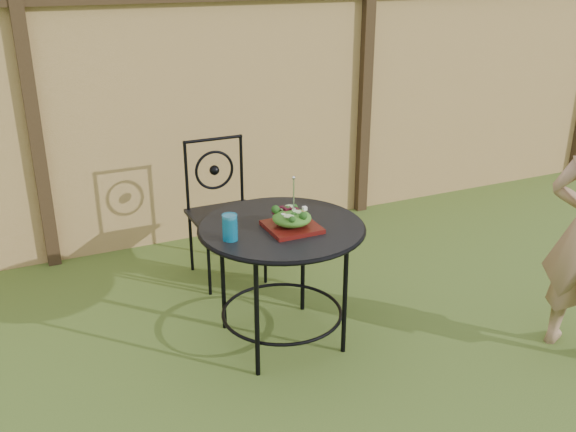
% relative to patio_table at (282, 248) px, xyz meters
% --- Properties ---
extents(ground, '(60.00, 60.00, 0.00)m').
position_rel_patio_table_xyz_m(ground, '(0.20, -0.52, -0.59)').
color(ground, '#304C18').
rests_on(ground, ground).
extents(fence, '(8.00, 0.12, 1.90)m').
position_rel_patio_table_xyz_m(fence, '(0.20, 1.68, 0.36)').
color(fence, tan).
rests_on(fence, ground).
extents(patio_table, '(0.92, 0.92, 0.72)m').
position_rel_patio_table_xyz_m(patio_table, '(0.00, 0.00, 0.00)').
color(patio_table, black).
rests_on(patio_table, ground).
extents(patio_chair, '(0.46, 0.46, 0.95)m').
position_rel_patio_table_xyz_m(patio_chair, '(-0.01, 0.95, -0.08)').
color(patio_chair, black).
rests_on(patio_chair, ground).
extents(salad_plate, '(0.27, 0.27, 0.02)m').
position_rel_patio_table_xyz_m(salad_plate, '(0.03, -0.07, 0.15)').
color(salad_plate, '#3F0E09').
rests_on(salad_plate, patio_table).
extents(salad, '(0.21, 0.21, 0.08)m').
position_rel_patio_table_xyz_m(salad, '(0.03, -0.07, 0.20)').
color(salad, '#235614').
rests_on(salad, salad_plate).
extents(fork, '(0.01, 0.01, 0.18)m').
position_rel_patio_table_xyz_m(fork, '(0.04, -0.07, 0.33)').
color(fork, silver).
rests_on(fork, salad).
extents(drinking_glass, '(0.08, 0.08, 0.14)m').
position_rel_patio_table_xyz_m(drinking_glass, '(-0.32, -0.07, 0.21)').
color(drinking_glass, '#0B6187').
rests_on(drinking_glass, patio_table).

